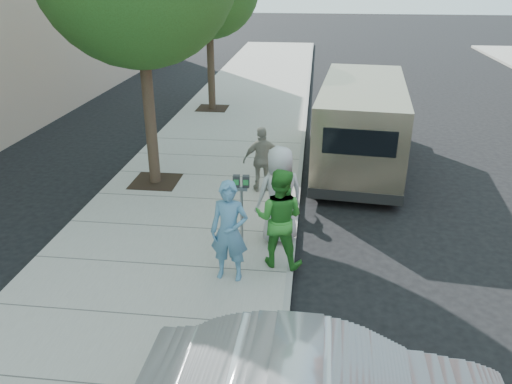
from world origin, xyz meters
TOP-DOWN VIEW (x-y plane):
  - ground at (0.00, 0.00)m, footprint 120.00×120.00m
  - sidewalk at (-1.00, 0.00)m, footprint 5.00×60.00m
  - curb_face at (1.44, 0.00)m, footprint 0.12×60.00m
  - parking_meter at (0.43, -0.62)m, footprint 0.32×0.12m
  - van at (3.08, 4.62)m, footprint 2.75×6.68m
  - person_officer at (0.38, -1.76)m, footprint 0.71×0.50m
  - person_green_shirt at (1.20, -1.19)m, footprint 1.03×0.87m
  - person_gray_shirt at (1.14, -0.27)m, footprint 1.16×1.00m
  - person_striped_polo at (0.54, 2.17)m, footprint 1.04×0.69m

SIDE VIEW (x-z plane):
  - ground at x=0.00m, z-range 0.00..0.00m
  - sidewalk at x=-1.00m, z-range 0.00..0.15m
  - curb_face at x=1.44m, z-range -0.01..0.15m
  - person_striped_polo at x=0.54m, z-range 0.15..1.80m
  - person_officer at x=0.38m, z-range 0.15..2.01m
  - person_green_shirt at x=1.20m, z-range 0.15..2.05m
  - person_gray_shirt at x=1.14m, z-range 0.15..2.15m
  - parking_meter at x=0.43m, z-range 0.49..2.01m
  - van at x=3.08m, z-range 0.07..2.49m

